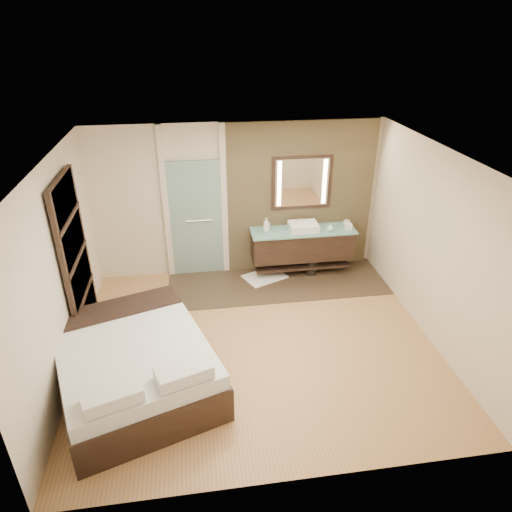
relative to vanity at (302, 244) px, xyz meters
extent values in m
plane|color=#A87546|center=(-1.10, -1.92, -0.58)|extent=(5.00, 5.00, 0.00)
cube|color=#3E3021|center=(-0.50, -0.32, -0.57)|extent=(3.80, 1.30, 0.01)
cube|color=#A0885B|center=(0.00, 0.29, 0.77)|extent=(2.60, 0.08, 2.70)
cube|color=black|center=(0.00, 0.00, -0.01)|extent=(1.80, 0.50, 0.50)
cube|color=black|center=(0.00, 0.00, -0.40)|extent=(1.71, 0.45, 0.04)
cube|color=#88CFC6|center=(0.00, -0.02, 0.27)|extent=(1.85, 0.55, 0.03)
cube|color=white|center=(0.00, -0.02, 0.35)|extent=(0.50, 0.38, 0.13)
cylinder|color=silver|center=(0.00, 0.17, 0.37)|extent=(0.03, 0.03, 0.18)
cylinder|color=silver|center=(0.00, 0.13, 0.45)|extent=(0.02, 0.10, 0.02)
cube|color=black|center=(0.00, 0.24, 1.07)|extent=(1.06, 0.03, 0.96)
cube|color=white|center=(0.00, 0.23, 1.07)|extent=(0.94, 0.01, 0.84)
cube|color=#F7EAB9|center=(-0.40, 0.22, 1.07)|extent=(0.07, 0.01, 0.80)
cube|color=#F7EAB9|center=(0.40, 0.22, 1.07)|extent=(0.07, 0.01, 0.80)
cube|color=silver|center=(-1.85, 0.28, 0.47)|extent=(0.90, 0.05, 2.10)
cylinder|color=silver|center=(-1.80, 0.23, 0.47)|extent=(0.45, 0.03, 0.03)
cube|color=beige|center=(-2.35, 0.29, 0.77)|extent=(0.10, 0.08, 2.70)
cube|color=beige|center=(-1.35, 0.29, 0.77)|extent=(0.10, 0.08, 2.70)
cube|color=black|center=(-3.53, -1.32, 0.62)|extent=(0.06, 1.20, 2.40)
cube|color=#F6E7CF|center=(-3.51, -1.32, -0.21)|extent=(0.02, 1.06, 0.52)
cube|color=#F6E7CF|center=(-3.51, -1.32, 0.38)|extent=(0.02, 1.06, 0.52)
cube|color=#F6E7CF|center=(-3.51, -1.32, 0.96)|extent=(0.02, 1.06, 0.52)
cube|color=#F6E7CF|center=(-3.51, -1.32, 1.55)|extent=(0.02, 1.06, 0.52)
cube|color=black|center=(-2.75, -2.55, -0.34)|extent=(2.35, 2.62, 0.48)
cube|color=silver|center=(-2.75, -2.55, 0.00)|extent=(2.28, 2.55, 0.20)
cube|color=black|center=(-3.01, -1.77, 0.10)|extent=(1.76, 1.00, 0.04)
cube|color=silver|center=(-2.84, -3.50, 0.18)|extent=(0.67, 0.50, 0.15)
cube|color=silver|center=(-2.11, -3.26, 0.18)|extent=(0.67, 0.50, 0.15)
cube|color=white|center=(-0.69, -0.09, -0.56)|extent=(0.86, 0.75, 0.02)
cylinder|color=black|center=(0.17, -0.07, -0.44)|extent=(0.28, 0.28, 0.28)
cube|color=silver|center=(0.80, -0.09, 0.33)|extent=(0.14, 0.14, 0.10)
imported|color=white|center=(-0.66, 0.03, 0.41)|extent=(0.12, 0.12, 0.25)
imported|color=#B2B2B2|center=(-0.62, 0.08, 0.38)|extent=(0.10, 0.10, 0.19)
imported|color=#BDEDE5|center=(0.46, -0.11, 0.35)|extent=(0.12, 0.12, 0.14)
imported|color=white|center=(0.82, 0.07, 0.33)|extent=(0.16, 0.16, 0.09)
camera|label=1|loc=(-1.89, -7.13, 3.59)|focal=32.00mm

